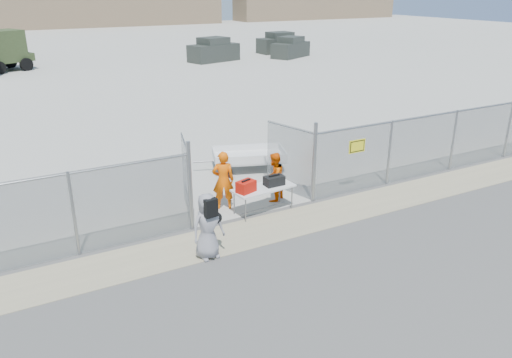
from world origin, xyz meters
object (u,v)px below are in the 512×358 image
security_worker_right (274,177)px  utility_trailer (249,159)px  visitor (208,226)px  folding_table (263,200)px  security_worker_left (223,180)px

security_worker_right → utility_trailer: (0.61, 2.84, -0.37)m
security_worker_right → utility_trailer: 2.93m
security_worker_right → utility_trailer: bearing=-132.0°
security_worker_right → visitor: size_ratio=0.92×
security_worker_right → folding_table: bearing=10.0°
visitor → security_worker_left: bearing=52.4°
security_worker_right → utility_trailer: size_ratio=0.47×
folding_table → security_worker_right: size_ratio=1.20×
security_worker_right → security_worker_left: bearing=-36.8°
folding_table → security_worker_left: bearing=134.3°
visitor → utility_trailer: bearing=48.1°
visitor → utility_trailer: 6.35m
folding_table → utility_trailer: utility_trailer is taller
security_worker_left → utility_trailer: 3.50m
security_worker_left → security_worker_right: security_worker_left is taller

